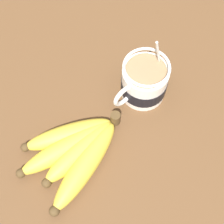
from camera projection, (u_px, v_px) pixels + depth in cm
name	position (u px, v px, depth cm)	size (l,w,h in cm)	color
table	(128.00, 121.00, 67.07)	(122.34, 122.34, 3.76)	brown
coffee_mug	(144.00, 82.00, 64.47)	(13.97, 9.65, 15.41)	white
banana_bunch	(76.00, 150.00, 59.81)	(22.41, 17.34, 4.43)	#4C381E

